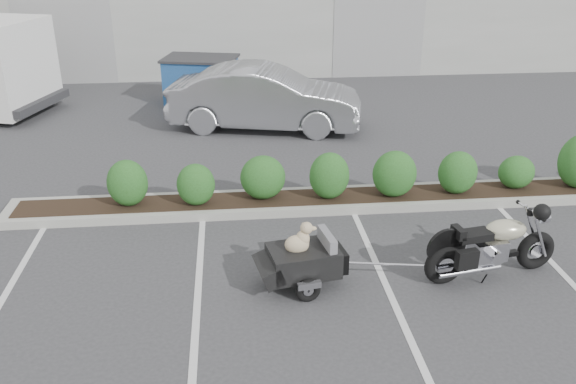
{
  "coord_description": "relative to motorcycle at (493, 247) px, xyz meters",
  "views": [
    {
      "loc": [
        -0.94,
        -7.9,
        4.83
      ],
      "look_at": [
        -0.05,
        1.15,
        0.75
      ],
      "focal_mm": 38.0,
      "sensor_mm": 36.0,
      "label": 1
    }
  ],
  "objects": [
    {
      "name": "planter_kerb",
      "position": [
        -1.78,
        2.7,
        -0.42
      ],
      "size": [
        12.0,
        1.0,
        0.15
      ],
      "primitive_type": "cube",
      "color": "#9E9E93",
      "rests_on": "ground"
    },
    {
      "name": "ground",
      "position": [
        -2.78,
        0.5,
        -0.49
      ],
      "size": [
        90.0,
        90.0,
        0.0
      ],
      "primitive_type": "plane",
      "color": "#38383A",
      "rests_on": "ground"
    },
    {
      "name": "sedan",
      "position": [
        -2.84,
        7.33,
        0.29
      ],
      "size": [
        4.98,
        2.64,
        1.56
      ],
      "primitive_type": "imported",
      "rotation": [
        0.0,
        0.0,
        1.35
      ],
      "color": "#AFB0B6",
      "rests_on": "ground"
    },
    {
      "name": "dumpster",
      "position": [
        -4.5,
        9.8,
        0.18
      ],
      "size": [
        2.26,
        1.79,
        1.32
      ],
      "rotation": [
        0.0,
        0.0,
        -0.23
      ],
      "color": "#1C4C8E",
      "rests_on": "ground"
    },
    {
      "name": "motorcycle",
      "position": [
        0.0,
        0.0,
        0.0
      ],
      "size": [
        2.13,
        0.86,
        1.23
      ],
      "rotation": [
        0.0,
        0.0,
        0.18
      ],
      "color": "black",
      "rests_on": "ground"
    },
    {
      "name": "pet_trailer",
      "position": [
        -2.79,
        0.02,
        -0.06
      ],
      "size": [
        1.73,
        0.98,
        1.02
      ],
      "rotation": [
        0.0,
        0.0,
        0.18
      ],
      "color": "black",
      "rests_on": "ground"
    }
  ]
}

